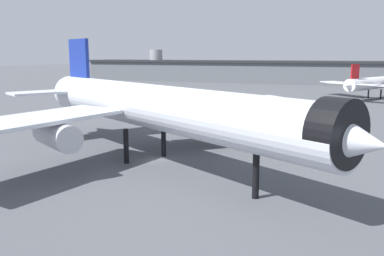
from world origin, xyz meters
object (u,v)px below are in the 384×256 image
at_px(service_truck_front, 239,116).
at_px(airliner_near_gate, 154,108).
at_px(airliner_far_taxiway, 378,83).
at_px(baggage_tug_wing, 307,125).

bearing_deg(service_truck_front, airliner_near_gate, -154.52).
height_order(airliner_near_gate, airliner_far_taxiway, airliner_near_gate).
bearing_deg(airliner_near_gate, service_truck_front, 116.03).
distance_m(airliner_near_gate, service_truck_front, 40.95).
height_order(airliner_far_taxiway, baggage_tug_wing, airliner_far_taxiway).
bearing_deg(airliner_near_gate, baggage_tug_wing, 93.34).
bearing_deg(service_truck_front, airliner_far_taxiway, 4.18).
bearing_deg(airliner_far_taxiway, airliner_near_gate, -170.21).
bearing_deg(airliner_far_taxiway, service_truck_front, -177.35).
bearing_deg(baggage_tug_wing, airliner_far_taxiway, 78.48).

